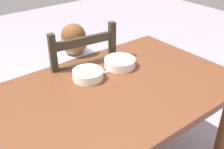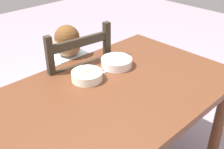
{
  "view_description": "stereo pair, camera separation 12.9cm",
  "coord_description": "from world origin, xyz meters",
  "px_view_note": "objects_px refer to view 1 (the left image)",
  "views": [
    {
      "loc": [
        -0.75,
        -0.94,
        1.51
      ],
      "look_at": [
        0.04,
        0.05,
        0.79
      ],
      "focal_mm": 44.66,
      "sensor_mm": 36.0,
      "label": 1
    },
    {
      "loc": [
        -0.84,
        -0.85,
        1.51
      ],
      "look_at": [
        0.04,
        0.05,
        0.79
      ],
      "focal_mm": 44.66,
      "sensor_mm": 36.0,
      "label": 2
    }
  ],
  "objects_px": {
    "dining_chair": "(78,93)",
    "bowl_of_carrots": "(88,74)",
    "bowl_of_peas": "(120,62)",
    "spoon": "(99,73)",
    "dining_table": "(112,106)",
    "child_figure": "(78,72)"
  },
  "relations": [
    {
      "from": "dining_chair",
      "to": "bowl_of_carrots",
      "type": "height_order",
      "value": "dining_chair"
    },
    {
      "from": "bowl_of_peas",
      "to": "bowl_of_carrots",
      "type": "bearing_deg",
      "value": -179.99
    },
    {
      "from": "bowl_of_carrots",
      "to": "spoon",
      "type": "xyz_separation_m",
      "value": [
        0.07,
        0.0,
        -0.02
      ]
    },
    {
      "from": "dining_table",
      "to": "dining_chair",
      "type": "relative_size",
      "value": 1.39
    },
    {
      "from": "dining_chair",
      "to": "bowl_of_peas",
      "type": "xyz_separation_m",
      "value": [
        0.12,
        -0.3,
        0.32
      ]
    },
    {
      "from": "child_figure",
      "to": "spoon",
      "type": "bearing_deg",
      "value": -97.4
    },
    {
      "from": "child_figure",
      "to": "spoon",
      "type": "distance_m",
      "value": 0.32
    },
    {
      "from": "child_figure",
      "to": "dining_chair",
      "type": "bearing_deg",
      "value": 159.36
    },
    {
      "from": "bowl_of_peas",
      "to": "bowl_of_carrots",
      "type": "height_order",
      "value": "bowl_of_peas"
    },
    {
      "from": "dining_table",
      "to": "bowl_of_peas",
      "type": "xyz_separation_m",
      "value": [
        0.19,
        0.17,
        0.13
      ]
    },
    {
      "from": "child_figure",
      "to": "spoon",
      "type": "height_order",
      "value": "child_figure"
    },
    {
      "from": "bowl_of_peas",
      "to": "dining_chair",
      "type": "bearing_deg",
      "value": 112.04
    },
    {
      "from": "child_figure",
      "to": "bowl_of_peas",
      "type": "height_order",
      "value": "child_figure"
    },
    {
      "from": "dining_table",
      "to": "child_figure",
      "type": "height_order",
      "value": "child_figure"
    },
    {
      "from": "dining_table",
      "to": "bowl_of_peas",
      "type": "height_order",
      "value": "bowl_of_peas"
    },
    {
      "from": "dining_chair",
      "to": "bowl_of_peas",
      "type": "distance_m",
      "value": 0.45
    },
    {
      "from": "dining_table",
      "to": "bowl_of_carrots",
      "type": "xyz_separation_m",
      "value": [
        -0.04,
        0.17,
        0.13
      ]
    },
    {
      "from": "dining_chair",
      "to": "spoon",
      "type": "distance_m",
      "value": 0.42
    },
    {
      "from": "child_figure",
      "to": "dining_table",
      "type": "bearing_deg",
      "value": -99.51
    },
    {
      "from": "child_figure",
      "to": "spoon",
      "type": "xyz_separation_m",
      "value": [
        -0.04,
        -0.29,
        0.13
      ]
    },
    {
      "from": "dining_table",
      "to": "spoon",
      "type": "xyz_separation_m",
      "value": [
        0.04,
        0.17,
        0.11
      ]
    },
    {
      "from": "dining_table",
      "to": "child_figure",
      "type": "xyz_separation_m",
      "value": [
        0.08,
        0.46,
        -0.02
      ]
    }
  ]
}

